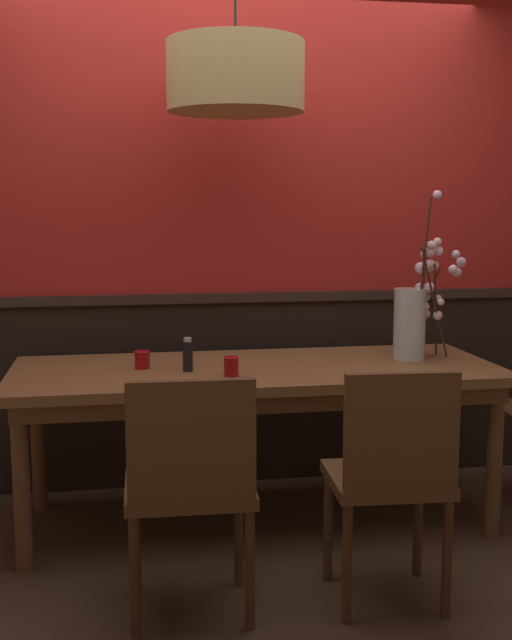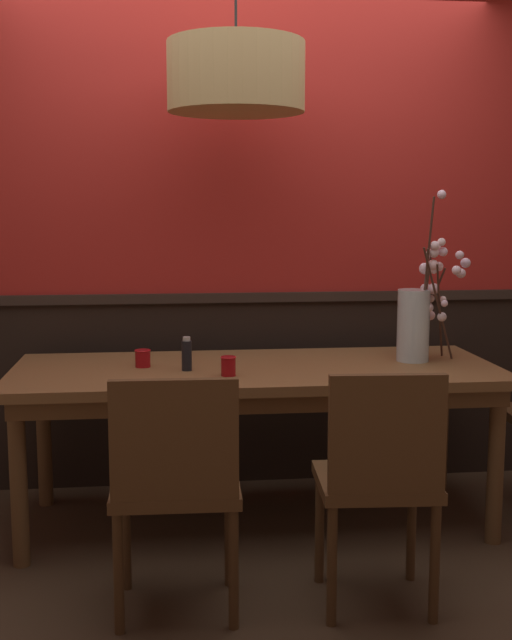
{
  "view_description": "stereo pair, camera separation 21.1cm",
  "coord_description": "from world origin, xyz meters",
  "px_view_note": "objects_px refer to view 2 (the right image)",
  "views": [
    {
      "loc": [
        -0.61,
        -3.51,
        1.45
      ],
      "look_at": [
        0.0,
        0.0,
        0.95
      ],
      "focal_mm": 44.82,
      "sensor_mm": 36.0,
      "label": 1
    },
    {
      "loc": [
        -0.4,
        -3.54,
        1.45
      ],
      "look_at": [
        0.0,
        0.0,
        0.95
      ],
      "focal_mm": 44.82,
      "sensor_mm": 36.0,
      "label": 2
    }
  ],
  "objects_px": {
    "candle_holder_nearer_center": "(143,358)",
    "candle_holder_nearer_edge": "(228,366)",
    "chair_near_side_right": "(380,474)",
    "chair_far_side_right": "(299,372)",
    "chair_far_side_left": "(175,375)",
    "vase_with_blossoms": "(418,318)",
    "condiment_bottle": "(187,355)",
    "chair_near_side_left": "(176,479)",
    "pendant_lamp": "(236,77)",
    "dining_table": "(256,383)"
  },
  "relations": [
    {
      "from": "candle_holder_nearer_center",
      "to": "pendant_lamp",
      "type": "bearing_deg",
      "value": 1.31
    },
    {
      "from": "candle_holder_nearer_center",
      "to": "condiment_bottle",
      "type": "xyz_separation_m",
      "value": [
        0.2,
        -0.1,
        0.03
      ]
    },
    {
      "from": "chair_near_side_right",
      "to": "chair_far_side_right",
      "type": "distance_m",
      "value": 1.74
    },
    {
      "from": "chair_far_side_left",
      "to": "candle_holder_nearer_edge",
      "type": "xyz_separation_m",
      "value": [
        0.22,
        -1.05,
        0.26
      ]
    },
    {
      "from": "dining_table",
      "to": "candle_holder_nearer_center",
      "type": "xyz_separation_m",
      "value": [
        -0.51,
        0.04,
        0.12
      ]
    },
    {
      "from": "condiment_bottle",
      "to": "vase_with_blossoms",
      "type": "bearing_deg",
      "value": 5.48
    },
    {
      "from": "chair_far_side_right",
      "to": "chair_far_side_left",
      "type": "bearing_deg",
      "value": -178.32
    },
    {
      "from": "chair_near_side_right",
      "to": "candle_holder_nearer_center",
      "type": "bearing_deg",
      "value": 133.28
    },
    {
      "from": "chair_near_side_left",
      "to": "candle_holder_nearer_center",
      "type": "distance_m",
      "value": 0.93
    },
    {
      "from": "chair_near_side_right",
      "to": "chair_far_side_left",
      "type": "distance_m",
      "value": 1.86
    },
    {
      "from": "chair_far_side_right",
      "to": "condiment_bottle",
      "type": "xyz_separation_m",
      "value": [
        -0.66,
        -0.94,
        0.28
      ]
    },
    {
      "from": "chair_far_side_right",
      "to": "pendant_lamp",
      "type": "distance_m",
      "value": 1.76
    },
    {
      "from": "chair_near_side_left",
      "to": "chair_far_side_left",
      "type": "height_order",
      "value": "chair_far_side_left"
    },
    {
      "from": "candle_holder_nearer_center",
      "to": "condiment_bottle",
      "type": "height_order",
      "value": "condiment_bottle"
    },
    {
      "from": "candle_holder_nearer_edge",
      "to": "pendant_lamp",
      "type": "xyz_separation_m",
      "value": [
        0.06,
        0.24,
        1.24
      ]
    },
    {
      "from": "chair_far_side_right",
      "to": "candle_holder_nearer_center",
      "type": "xyz_separation_m",
      "value": [
        -0.85,
        -0.84,
        0.25
      ]
    },
    {
      "from": "chair_near_side_right",
      "to": "candle_holder_nearer_center",
      "type": "xyz_separation_m",
      "value": [
        -0.86,
        0.91,
        0.27
      ]
    },
    {
      "from": "chair_near_side_left",
      "to": "pendant_lamp",
      "type": "height_order",
      "value": "pendant_lamp"
    },
    {
      "from": "candle_holder_nearer_center",
      "to": "candle_holder_nearer_edge",
      "type": "bearing_deg",
      "value": -32.44
    },
    {
      "from": "chair_near_side_right",
      "to": "chair_far_side_right",
      "type": "height_order",
      "value": "chair_far_side_right"
    },
    {
      "from": "candle_holder_nearer_edge",
      "to": "condiment_bottle",
      "type": "distance_m",
      "value": 0.22
    },
    {
      "from": "pendant_lamp",
      "to": "chair_far_side_right",
      "type": "bearing_deg",
      "value": 62.67
    },
    {
      "from": "chair_near_side_left",
      "to": "candle_holder_nearer_edge",
      "type": "height_order",
      "value": "chair_near_side_left"
    },
    {
      "from": "chair_far_side_right",
      "to": "candle_holder_nearer_edge",
      "type": "height_order",
      "value": "chair_far_side_right"
    },
    {
      "from": "dining_table",
      "to": "condiment_bottle",
      "type": "xyz_separation_m",
      "value": [
        -0.31,
        -0.06,
        0.15
      ]
    },
    {
      "from": "vase_with_blossoms",
      "to": "candle_holder_nearer_center",
      "type": "distance_m",
      "value": 1.29
    },
    {
      "from": "vase_with_blossoms",
      "to": "chair_near_side_left",
      "type": "bearing_deg",
      "value": -142.49
    },
    {
      "from": "vase_with_blossoms",
      "to": "candle_holder_nearer_center",
      "type": "bearing_deg",
      "value": -179.86
    },
    {
      "from": "candle_holder_nearer_edge",
      "to": "chair_far_side_left",
      "type": "bearing_deg",
      "value": 101.75
    },
    {
      "from": "vase_with_blossoms",
      "to": "pendant_lamp",
      "type": "bearing_deg",
      "value": 179.56
    },
    {
      "from": "chair_far_side_right",
      "to": "vase_with_blossoms",
      "type": "relative_size",
      "value": 1.18
    },
    {
      "from": "chair_near_side_left",
      "to": "chair_near_side_right",
      "type": "bearing_deg",
      "value": -2.57
    },
    {
      "from": "dining_table",
      "to": "chair_near_side_right",
      "type": "bearing_deg",
      "value": -68.3
    },
    {
      "from": "chair_far_side_left",
      "to": "vase_with_blossoms",
      "type": "height_order",
      "value": "vase_with_blossoms"
    },
    {
      "from": "dining_table",
      "to": "chair_near_side_right",
      "type": "distance_m",
      "value": 0.94
    },
    {
      "from": "chair_near_side_right",
      "to": "chair_far_side_left",
      "type": "height_order",
      "value": "chair_far_side_left"
    },
    {
      "from": "dining_table",
      "to": "vase_with_blossoms",
      "type": "xyz_separation_m",
      "value": [
        0.77,
        0.04,
        0.28
      ]
    },
    {
      "from": "chair_near_side_right",
      "to": "candle_holder_nearer_edge",
      "type": "relative_size",
      "value": 10.61
    },
    {
      "from": "candle_holder_nearer_edge",
      "to": "condiment_bottle",
      "type": "bearing_deg",
      "value": 142.34
    },
    {
      "from": "chair_near_side_left",
      "to": "chair_near_side_right",
      "type": "relative_size",
      "value": 0.99
    },
    {
      "from": "chair_near_side_right",
      "to": "chair_far_side_left",
      "type": "relative_size",
      "value": 0.96
    },
    {
      "from": "candle_holder_nearer_center",
      "to": "candle_holder_nearer_edge",
      "type": "xyz_separation_m",
      "value": [
        0.37,
        -0.23,
        0.0
      ]
    },
    {
      "from": "chair_far_side_left",
      "to": "candle_holder_nearer_center",
      "type": "height_order",
      "value": "chair_far_side_left"
    },
    {
      "from": "candle_holder_nearer_center",
      "to": "condiment_bottle",
      "type": "bearing_deg",
      "value": -27.22
    },
    {
      "from": "chair_near_side_left",
      "to": "chair_far_side_left",
      "type": "bearing_deg",
      "value": 89.36
    },
    {
      "from": "vase_with_blossoms",
      "to": "chair_near_side_right",
      "type": "bearing_deg",
      "value": -114.85
    },
    {
      "from": "chair_far_side_left",
      "to": "condiment_bottle",
      "type": "bearing_deg",
      "value": -87.22
    },
    {
      "from": "chair_far_side_right",
      "to": "pendant_lamp",
      "type": "height_order",
      "value": "pendant_lamp"
    },
    {
      "from": "candle_holder_nearer_center",
      "to": "chair_near_side_left",
      "type": "bearing_deg",
      "value": -81.4
    },
    {
      "from": "dining_table",
      "to": "pendant_lamp",
      "type": "height_order",
      "value": "pendant_lamp"
    }
  ]
}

